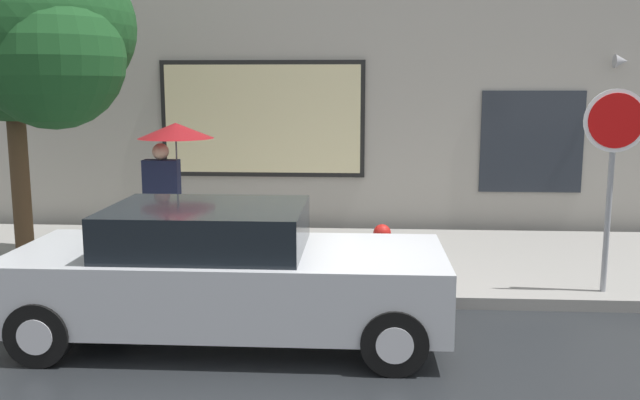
% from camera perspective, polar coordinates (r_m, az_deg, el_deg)
% --- Properties ---
extents(ground_plane, '(60.00, 60.00, 0.00)m').
position_cam_1_polar(ground_plane, '(7.61, -0.37, -11.23)').
color(ground_plane, black).
extents(sidewalk, '(20.00, 4.00, 0.15)m').
position_cam_1_polar(sidewalk, '(10.44, 0.76, -5.01)').
color(sidewalk, gray).
rests_on(sidewalk, ground).
extents(building_facade, '(20.00, 0.67, 7.00)m').
position_cam_1_polar(building_facade, '(12.63, 1.34, 13.08)').
color(building_facade, '#9E998E').
rests_on(building_facade, ground).
extents(parked_car, '(4.52, 1.87, 1.44)m').
position_cam_1_polar(parked_car, '(7.40, -7.84, -6.10)').
color(parked_car, '#B7BABF').
rests_on(parked_car, ground).
extents(fire_hydrant, '(0.30, 0.44, 0.76)m').
position_cam_1_polar(fire_hydrant, '(9.03, 5.15, -4.45)').
color(fire_hydrant, red).
rests_on(fire_hydrant, sidewalk).
extents(pedestrian_with_umbrella, '(1.08, 1.08, 2.02)m').
position_cam_1_polar(pedestrian_with_umbrella, '(10.00, -12.23, 4.04)').
color(pedestrian_with_umbrella, black).
rests_on(pedestrian_with_umbrella, sidewalk).
extents(street_tree, '(3.34, 2.84, 4.56)m').
position_cam_1_polar(street_tree, '(10.10, -23.79, 12.53)').
color(street_tree, '#4C3823').
rests_on(street_tree, sidewalk).
extents(stop_sign, '(0.76, 0.10, 2.50)m').
position_cam_1_polar(stop_sign, '(9.01, 23.16, 3.81)').
color(stop_sign, gray).
rests_on(stop_sign, sidewalk).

